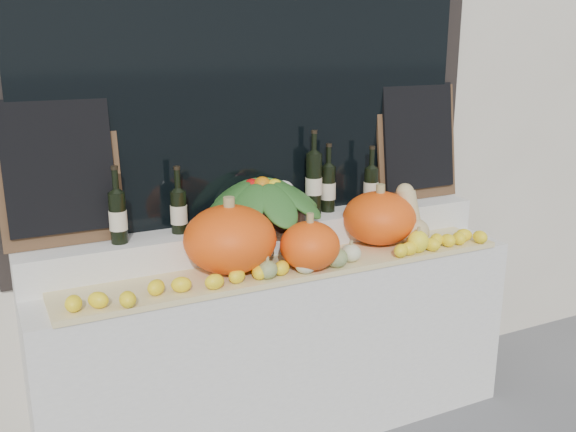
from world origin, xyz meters
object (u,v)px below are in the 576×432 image
at_px(butternut_squash, 411,220).
at_px(pumpkin_right, 379,218).
at_px(pumpkin_left, 230,239).
at_px(wine_bottle_tall, 314,183).
at_px(produce_bowl, 262,200).

bearing_deg(butternut_squash, pumpkin_right, 152.05).
bearing_deg(pumpkin_left, wine_bottle_tall, 24.13).
bearing_deg(produce_bowl, pumpkin_left, -139.63).
distance_m(pumpkin_left, butternut_squash, 0.94).
relative_size(produce_bowl, wine_bottle_tall, 1.49).
bearing_deg(butternut_squash, produce_bowl, 160.61).
distance_m(pumpkin_right, butternut_squash, 0.16).
bearing_deg(pumpkin_left, butternut_squash, -1.92).
bearing_deg(wine_bottle_tall, pumpkin_right, -37.46).
xyz_separation_m(pumpkin_left, pumpkin_right, (0.80, 0.04, -0.02)).
relative_size(pumpkin_left, butternut_squash, 1.38).
distance_m(pumpkin_left, wine_bottle_tall, 0.61).
distance_m(butternut_squash, produce_bowl, 0.74).
height_order(butternut_squash, wine_bottle_tall, wine_bottle_tall).
distance_m(pumpkin_right, wine_bottle_tall, 0.37).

